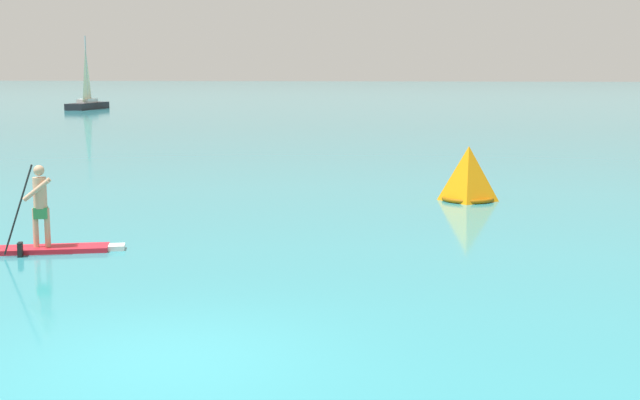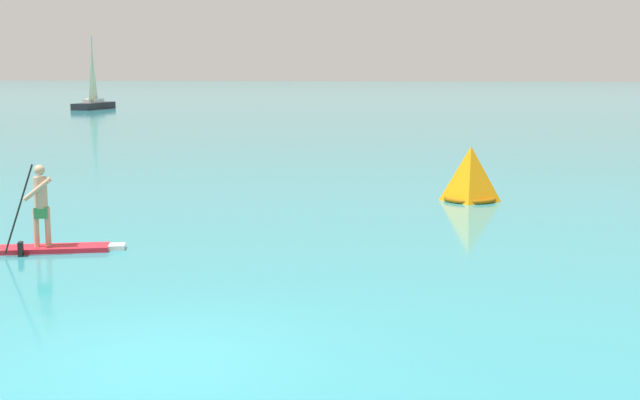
% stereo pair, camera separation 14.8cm
% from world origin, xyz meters
% --- Properties ---
extents(ground, '(440.00, 440.00, 0.00)m').
position_xyz_m(ground, '(0.00, 0.00, 0.00)').
color(ground, teal).
extents(paddleboarder_mid_center, '(3.15, 1.28, 1.82)m').
position_xyz_m(paddleboarder_mid_center, '(-4.30, 6.03, 0.38)').
color(paddleboarder_mid_center, red).
rests_on(paddleboarder_mid_center, ground).
extents(race_marker_buoy, '(1.43, 1.43, 1.49)m').
position_xyz_m(race_marker_buoy, '(4.36, 13.92, 0.68)').
color(race_marker_buoy, orange).
rests_on(race_marker_buoy, ground).
extents(sailboat_left_horizon, '(1.97, 5.65, 6.27)m').
position_xyz_m(sailboat_left_horizon, '(-25.85, 64.26, 0.80)').
color(sailboat_left_horizon, black).
rests_on(sailboat_left_horizon, ground).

